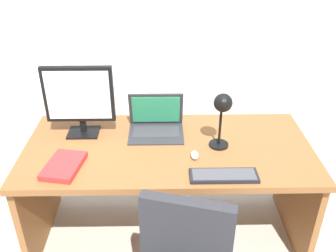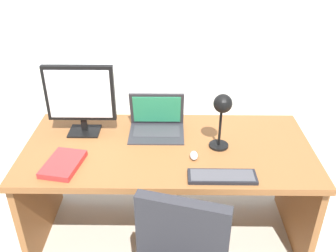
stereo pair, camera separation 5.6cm
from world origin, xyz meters
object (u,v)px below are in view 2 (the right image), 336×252
object	(u,v)px
monitor	(80,96)
desk_lamp	(222,111)
mouse	(194,155)
desk	(168,167)
keyboard	(222,177)
laptop	(157,119)
book	(63,164)

from	to	relation	value
monitor	desk_lamp	size ratio (longest dim) A/B	1.26
mouse	desk_lamp	distance (m)	0.31
desk	desk_lamp	distance (m)	0.57
keyboard	desk_lamp	xyz separation A→B (m)	(0.01, 0.29, 0.26)
laptop	keyboard	distance (m)	0.64
desk	keyboard	xyz separation A→B (m)	(0.30, -0.37, 0.21)
keyboard	desk_lamp	bearing A→B (deg)	87.07
desk	laptop	size ratio (longest dim) A/B	5.01
keyboard	monitor	bearing A→B (deg)	150.48
monitor	keyboard	bearing A→B (deg)	-29.52
keyboard	desk_lamp	distance (m)	0.39
keyboard	mouse	bearing A→B (deg)	127.23
laptop	keyboard	size ratio (longest dim) A/B	0.95
mouse	book	distance (m)	0.75
desk	book	size ratio (longest dim) A/B	5.90
desk	laptop	world-z (taller)	laptop
laptop	monitor	bearing A→B (deg)	-175.64
laptop	desk_lamp	size ratio (longest dim) A/B	0.96
keyboard	mouse	world-z (taller)	mouse
keyboard	mouse	size ratio (longest dim) A/B	4.62
laptop	book	xyz separation A→B (m)	(-0.52, -0.42, -0.06)
book	desk_lamp	bearing A→B (deg)	11.98
desk_lamp	book	world-z (taller)	desk_lamp
laptop	keyboard	bearing A→B (deg)	-54.08
monitor	laptop	world-z (taller)	monitor
desk	desk_lamp	xyz separation A→B (m)	(0.31, -0.08, 0.46)
keyboard	desk_lamp	world-z (taller)	desk_lamp
laptop	book	bearing A→B (deg)	-140.84
book	mouse	bearing A→B (deg)	7.12
monitor	mouse	distance (m)	0.80
keyboard	book	xyz separation A→B (m)	(-0.89, 0.10, 0.01)
desk_lamp	mouse	bearing A→B (deg)	-148.17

